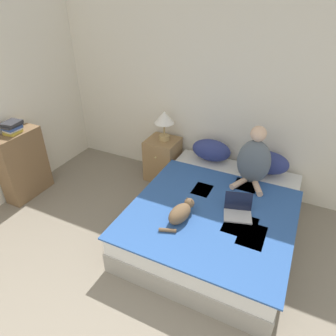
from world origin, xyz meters
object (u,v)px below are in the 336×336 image
at_px(person_sitting, 254,160).
at_px(table_lamp, 164,119).
at_px(pillow_far, 267,162).
at_px(nightstand, 163,159).
at_px(laptop_open, 238,211).
at_px(bed, 215,218).
at_px(pillow_near, 211,150).
at_px(bookshelf, 23,165).
at_px(cat_tabby, 181,213).
at_px(book_stack_top, 12,127).

distance_m(person_sitting, table_lamp, 1.36).
height_order(pillow_far, nightstand, pillow_far).
bearing_deg(table_lamp, nightstand, -135.64).
xyz_separation_m(laptop_open, nightstand, (-1.36, 0.93, -0.20)).
xyz_separation_m(bed, nightstand, (-1.09, 0.82, 0.09)).
bearing_deg(pillow_near, bed, -66.78).
distance_m(nightstand, bookshelf, 1.92).
relative_size(pillow_near, bookshelf, 0.57).
xyz_separation_m(person_sitting, nightstand, (-1.34, 0.27, -0.46)).
xyz_separation_m(cat_tabby, book_stack_top, (-2.34, 0.07, 0.46)).
height_order(person_sitting, bookshelf, person_sitting).
distance_m(pillow_near, bookshelf, 2.54).
distance_m(pillow_near, book_stack_top, 2.57).
xyz_separation_m(pillow_far, bookshelf, (-2.96, -1.24, -0.14)).
distance_m(pillow_near, laptop_open, 1.17).
bearing_deg(bed, bookshelf, -171.85).
bearing_deg(laptop_open, pillow_near, 106.63).
xyz_separation_m(pillow_near, cat_tabby, (0.13, -1.31, -0.06)).
xyz_separation_m(bed, laptop_open, (0.26, -0.10, 0.28)).
relative_size(nightstand, book_stack_top, 2.59).
distance_m(bed, cat_tabby, 0.60).
bearing_deg(bookshelf, laptop_open, 5.35).
distance_m(bed, bookshelf, 2.63).
relative_size(pillow_near, laptop_open, 1.56).
height_order(pillow_near, nightstand, pillow_near).
distance_m(laptop_open, nightstand, 1.66).
distance_m(person_sitting, laptop_open, 0.71).
relative_size(pillow_far, bookshelf, 0.57).
bearing_deg(pillow_far, pillow_near, 180.00).
height_order(person_sitting, nightstand, person_sitting).
xyz_separation_m(pillow_far, nightstand, (-1.47, -0.05, -0.29)).
xyz_separation_m(laptop_open, table_lamp, (-1.34, 0.95, 0.43)).
bearing_deg(bed, person_sitting, 66.20).
bearing_deg(pillow_near, pillow_far, 0.00).
distance_m(bed, nightstand, 1.37).
bearing_deg(pillow_far, bed, -113.17).
height_order(pillow_far, bookshelf, bookshelf).
height_order(bed, pillow_far, pillow_far).
relative_size(pillow_near, cat_tabby, 1.12).
xyz_separation_m(cat_tabby, laptop_open, (0.51, 0.33, -0.04)).
bearing_deg(pillow_near, table_lamp, -177.79).
bearing_deg(bookshelf, nightstand, 38.66).
height_order(pillow_near, pillow_far, same).
relative_size(pillow_near, book_stack_top, 2.20).
height_order(pillow_far, laptop_open, pillow_far).
bearing_deg(nightstand, table_lamp, 44.36).
bearing_deg(laptop_open, book_stack_top, 168.85).
distance_m(bed, laptop_open, 0.40).
xyz_separation_m(person_sitting, cat_tabby, (-0.49, -1.00, -0.22)).
relative_size(bed, nightstand, 3.31).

